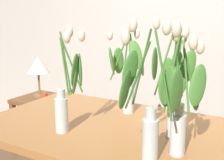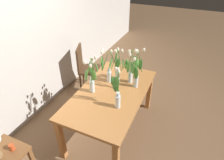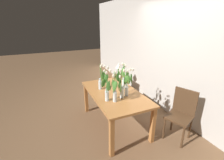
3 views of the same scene
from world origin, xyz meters
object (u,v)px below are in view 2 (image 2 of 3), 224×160
object	(u,v)px
tulip_vase_3	(117,93)
tulip_vase_4	(108,70)
dining_chair	(85,66)
dining_table	(111,97)
tulip_vase_5	(136,75)
tulip_vase_2	(117,70)
tulip_vase_0	(92,78)
pillar_candle	(12,147)
tulip_vase_1	(131,69)

from	to	relation	value
tulip_vase_3	tulip_vase_4	bearing A→B (deg)	35.99
tulip_vase_3	dining_chair	world-z (taller)	tulip_vase_3
dining_table	tulip_vase_5	size ratio (longest dim) A/B	2.72
tulip_vase_3	dining_chair	size ratio (longest dim) A/B	0.59
dining_chair	tulip_vase_2	bearing A→B (deg)	-121.68
tulip_vase_4	tulip_vase_5	xyz separation A→B (m)	(0.02, -0.42, 0.01)
tulip_vase_0	dining_chair	distance (m)	1.24
dining_table	tulip_vase_2	world-z (taller)	tulip_vase_2
dining_table	pillar_candle	world-z (taller)	dining_table
tulip_vase_2	dining_chair	world-z (taller)	tulip_vase_2
dining_chair	dining_table	bearing A→B (deg)	-131.07
tulip_vase_5	pillar_candle	distance (m)	1.76
tulip_vase_0	dining_chair	size ratio (longest dim) A/B	0.60
tulip_vase_0	tulip_vase_1	xyz separation A→B (m)	(0.46, -0.40, -0.01)
tulip_vase_3	tulip_vase_5	bearing A→B (deg)	-10.19
tulip_vase_0	dining_table	bearing A→B (deg)	-65.87
tulip_vase_0	tulip_vase_3	distance (m)	0.44
tulip_vase_1	pillar_candle	size ratio (longest dim) A/B	7.73
tulip_vase_1	tulip_vase_4	world-z (taller)	tulip_vase_1
tulip_vase_1	dining_chair	distance (m)	1.27
dining_table	tulip_vase_3	world-z (taller)	tulip_vase_3
tulip_vase_0	tulip_vase_2	distance (m)	0.42
dining_table	tulip_vase_3	xyz separation A→B (m)	(-0.23, -0.18, 0.30)
tulip_vase_0	pillar_candle	world-z (taller)	tulip_vase_0
tulip_vase_0	tulip_vase_5	distance (m)	0.62
tulip_vase_5	pillar_candle	size ratio (longest dim) A/B	7.83
tulip_vase_4	pillar_candle	size ratio (longest dim) A/B	7.34
tulip_vase_0	pillar_candle	distance (m)	1.23
tulip_vase_2	tulip_vase_5	size ratio (longest dim) A/B	1.00
tulip_vase_0	tulip_vase_4	world-z (taller)	tulip_vase_0
dining_chair	tulip_vase_5	bearing A→B (deg)	-115.39
tulip_vase_1	tulip_vase_5	distance (m)	0.15
tulip_vase_0	tulip_vase_1	size ratio (longest dim) A/B	0.97
dining_table	tulip_vase_1	distance (m)	0.49
tulip_vase_1	tulip_vase_5	xyz separation A→B (m)	(-0.10, -0.11, -0.01)
tulip_vase_4	tulip_vase_2	bearing A→B (deg)	-77.55
dining_table	dining_chair	xyz separation A→B (m)	(0.82, 0.94, -0.12)
dining_table	pillar_candle	bearing A→B (deg)	150.58
dining_table	tulip_vase_3	bearing A→B (deg)	-142.31
tulip_vase_2	tulip_vase_5	distance (m)	0.29
tulip_vase_4	dining_chair	size ratio (longest dim) A/B	0.59
tulip_vase_3	tulip_vase_1	bearing A→B (deg)	2.19
tulip_vase_0	tulip_vase_1	bearing A→B (deg)	-41.32
tulip_vase_0	tulip_vase_4	size ratio (longest dim) A/B	1.02
tulip_vase_5	pillar_candle	xyz separation A→B (m)	(-1.44, 0.94, -0.37)
tulip_vase_0	tulip_vase_5	size ratio (longest dim) A/B	0.95
dining_table	tulip_vase_5	distance (m)	0.48
tulip_vase_4	tulip_vase_5	bearing A→B (deg)	-87.10
tulip_vase_1	tulip_vase_4	distance (m)	0.33
dining_table	tulip_vase_5	bearing A→B (deg)	-47.42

